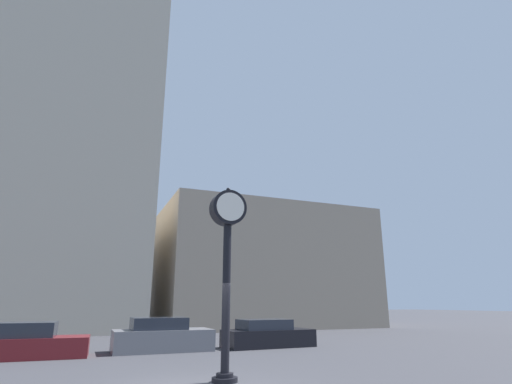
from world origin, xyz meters
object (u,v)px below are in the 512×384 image
at_px(street_clock, 227,246).
at_px(car_grey, 162,337).
at_px(car_maroon, 22,343).
at_px(car_black, 267,335).

distance_m(street_clock, car_grey, 8.13).
bearing_deg(street_clock, car_maroon, 127.86).
relative_size(car_grey, car_black, 0.97).
bearing_deg(car_maroon, street_clock, -49.97).
height_order(car_grey, car_black, car_grey).
xyz_separation_m(car_maroon, car_black, (10.08, 0.29, -0.01)).
distance_m(car_maroon, car_grey, 5.20).
xyz_separation_m(car_grey, car_black, (4.89, -0.12, -0.06)).
relative_size(street_clock, car_grey, 1.27).
xyz_separation_m(street_clock, car_grey, (-0.38, 7.57, -2.94)).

